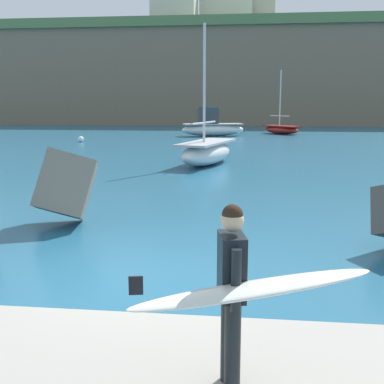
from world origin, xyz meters
The scene contains 10 objects.
ground_plane centered at (0.00, 0.00, 0.00)m, with size 400.00×400.00×0.00m, color #235B7A.
surfer_with_board centered at (1.66, -3.41, 1.28)m, with size 2.12×1.32×1.78m.
boat_near_left centered at (-0.19, 15.07, 0.61)m, with size 2.88×5.25×6.38m.
boat_near_right centered at (-1.41, 34.75, 0.80)m, with size 5.84×3.34×2.53m.
boat_mid_centre centered at (4.86, 38.29, 0.46)m, with size 3.89×4.09×5.85m.
mooring_buoy_middle centered at (-10.60, 27.02, 0.22)m, with size 0.44×0.44×0.44m.
headland_bluff centered at (5.86, 71.63, 6.68)m, with size 78.56×37.94×13.31m.
station_building_west centered at (-8.80, 62.00, 16.03)m, with size 6.33×5.69×5.42m.
station_building_central centered at (-1.80, 67.23, 16.31)m, with size 7.90×5.95×5.98m.
station_building_east centered at (2.12, 74.67, 16.44)m, with size 7.14×7.28×6.22m.
Camera 1 is at (1.73, -7.45, 2.90)m, focal length 44.81 mm.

